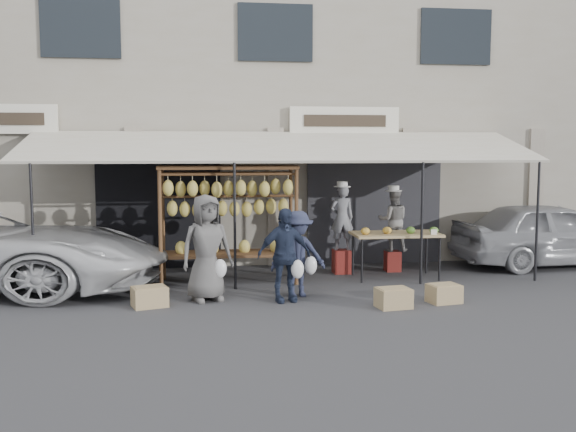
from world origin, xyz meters
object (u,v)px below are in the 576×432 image
produce_table (396,235)px  crate_far (150,297)px  customer_mid (284,255)px  crate_near_a (393,298)px  vendor_left (342,218)px  sedan (550,234)px  crate_near_b (444,294)px  banana_rack (228,201)px  customer_right (298,254)px  customer_left (207,248)px  vendor_right (393,220)px

produce_table → crate_far: 4.98m
customer_mid → crate_near_a: bearing=-33.7°
vendor_left → crate_far: bearing=31.6°
produce_table → sedan: size_ratio=0.41×
crate_near_b → produce_table: bearing=95.5°
produce_table → crate_near_a: 2.51m
customer_mid → crate_near_b: 2.73m
banana_rack → customer_right: size_ratio=1.75×
banana_rack → customer_right: 1.92m
vendor_left → customer_left: vendor_left is taller
customer_mid → produce_table: bearing=21.5°
customer_mid → customer_left: bearing=157.3°
customer_mid → crate_near_a: (1.69, -0.66, -0.63)m
produce_table → customer_mid: bearing=-146.0°
produce_table → customer_left: (-3.70, -1.41, 0.03)m
customer_mid → crate_near_b: customer_mid is taller
customer_left → customer_mid: bearing=-29.1°
produce_table → crate_near_b: bearing=-84.5°
vendor_left → customer_left: (-2.75, -2.06, -0.25)m
crate_near_a → customer_left: bearing=163.4°
banana_rack → crate_near_a: (2.55, -2.29, -1.42)m
banana_rack → crate_far: (-1.35, -1.72, -1.41)m
customer_left → crate_far: 1.22m
produce_table → vendor_right: size_ratio=1.32×
banana_rack → produce_table: bearing=-0.1°
vendor_right → crate_far: (-4.78, -2.44, -0.91)m
crate_near_b → crate_far: crate_far is taller
vendor_right → crate_near_a: vendor_right is taller
sedan → crate_near_a: bearing=121.8°
crate_far → sedan: 8.73m
customer_mid → crate_far: 2.29m
sedan → vendor_right: bearing=88.4°
vendor_right → crate_near_a: size_ratio=2.46×
produce_table → customer_mid: customer_mid is taller
banana_rack → customer_left: (-0.42, -1.41, -0.68)m
customer_mid → crate_near_b: size_ratio=3.11×
crate_near_b → crate_far: (-4.83, 0.35, 0.01)m
banana_rack → produce_table: (3.28, -0.00, -0.71)m
banana_rack → customer_right: banana_rack is taller
banana_rack → vendor_left: 2.46m
crate_near_a → crate_far: (-3.89, 0.58, 0.00)m
banana_rack → crate_far: size_ratio=4.83×
produce_table → customer_right: (-2.15, -1.32, -0.12)m
banana_rack → crate_far: bearing=-128.1°
customer_left → crate_far: customer_left is taller
sedan → vendor_left: bearing=88.9°
customer_mid → vendor_left: bearing=44.7°
sedan → customer_left: bearing=103.4°
vendor_left → crate_near_a: vendor_left is taller
customer_right → crate_near_b: customer_right is taller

